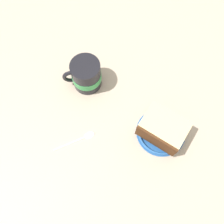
{
  "coord_description": "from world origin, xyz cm",
  "views": [
    {
      "loc": [
        -25.02,
        15.61,
        66.38
      ],
      "look_at": [
        -2.09,
        6.33,
        3.0
      ],
      "focal_mm": 40.44,
      "sensor_mm": 36.0,
      "label": 1
    }
  ],
  "objects_px": {
    "small_plate": "(161,132)",
    "tea_mug": "(86,75)",
    "teaspoon": "(83,138)",
    "cake_slice": "(163,129)"
  },
  "relations": [
    {
      "from": "small_plate",
      "to": "tea_mug",
      "type": "height_order",
      "value": "tea_mug"
    },
    {
      "from": "tea_mug",
      "to": "teaspoon",
      "type": "distance_m",
      "value": 0.17
    },
    {
      "from": "small_plate",
      "to": "cake_slice",
      "type": "distance_m",
      "value": 0.03
    },
    {
      "from": "cake_slice",
      "to": "tea_mug",
      "type": "bearing_deg",
      "value": 30.61
    },
    {
      "from": "cake_slice",
      "to": "small_plate",
      "type": "bearing_deg",
      "value": -55.02
    },
    {
      "from": "small_plate",
      "to": "tea_mug",
      "type": "distance_m",
      "value": 0.26
    },
    {
      "from": "small_plate",
      "to": "cake_slice",
      "type": "xyz_separation_m",
      "value": [
        -0.0,
        0.0,
        0.03
      ]
    },
    {
      "from": "cake_slice",
      "to": "tea_mug",
      "type": "xyz_separation_m",
      "value": [
        0.22,
        0.13,
        0.0
      ]
    },
    {
      "from": "small_plate",
      "to": "tea_mug",
      "type": "xyz_separation_m",
      "value": [
        0.22,
        0.13,
        0.04
      ]
    },
    {
      "from": "small_plate",
      "to": "teaspoon",
      "type": "height_order",
      "value": "small_plate"
    }
  ]
}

